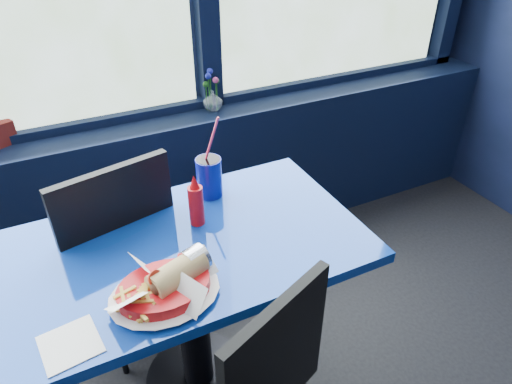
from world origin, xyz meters
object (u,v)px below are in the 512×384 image
object	(u,v)px
near_table	(189,283)
flower_vase	(213,98)
chair_near_back	(127,244)
food_basket	(166,286)
ketchup_bottle	(196,203)
soda_cup	(209,176)

from	to	relation	value
near_table	flower_vase	size ratio (longest dim) A/B	5.71
flower_vase	chair_near_back	bearing A→B (deg)	-137.23
food_basket	ketchup_bottle	world-z (taller)	ketchup_bottle
near_table	ketchup_bottle	bearing A→B (deg)	47.63
food_basket	soda_cup	xyz separation A→B (m)	(0.31, 0.44, 0.04)
chair_near_back	ketchup_bottle	distance (m)	0.42
flower_vase	food_basket	size ratio (longest dim) A/B	0.70
ketchup_bottle	flower_vase	bearing A→B (deg)	64.43
food_basket	flower_vase	bearing A→B (deg)	67.01
chair_near_back	ketchup_bottle	world-z (taller)	chair_near_back
ketchup_bottle	near_table	bearing A→B (deg)	-132.37
chair_near_back	food_basket	xyz separation A→B (m)	(0.03, -0.52, 0.23)
flower_vase	soda_cup	distance (m)	0.69
chair_near_back	food_basket	world-z (taller)	chair_near_back
flower_vase	soda_cup	size ratio (longest dim) A/B	0.64
flower_vase	soda_cup	bearing A→B (deg)	-112.92
near_table	ketchup_bottle	distance (m)	0.29
near_table	flower_vase	distance (m)	1.03
near_table	food_basket	distance (m)	0.32
flower_vase	ketchup_bottle	bearing A→B (deg)	-115.57
chair_near_back	ketchup_bottle	size ratio (longest dim) A/B	5.01
near_table	flower_vase	xyz separation A→B (m)	(0.46, 0.87, 0.30)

